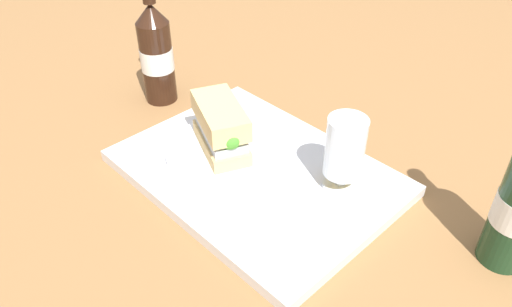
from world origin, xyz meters
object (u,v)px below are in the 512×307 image
sandwich (221,128)px  second_bottle (156,52)px  beer_glass (344,152)px  plate (222,151)px

sandwich → second_bottle: second_bottle is taller
sandwich → second_bottle: size_ratio=0.54×
beer_glass → second_bottle: (-0.44, -0.02, 0.02)m
beer_glass → second_bottle: size_ratio=0.47×
plate → second_bottle: size_ratio=0.71×
beer_glass → second_bottle: 0.45m
sandwich → second_bottle: bearing=-168.4°
plate → second_bottle: second_bottle is taller
beer_glass → plate: bearing=-157.7°
beer_glass → second_bottle: second_bottle is taller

